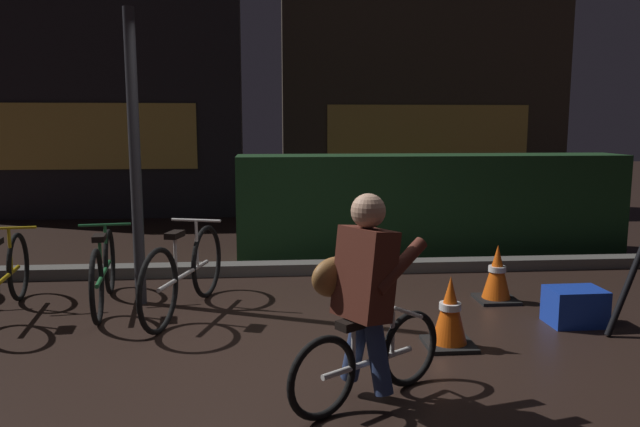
{
  "coord_description": "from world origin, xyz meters",
  "views": [
    {
      "loc": [
        -0.22,
        -4.34,
        1.65
      ],
      "look_at": [
        0.2,
        0.6,
        0.9
      ],
      "focal_mm": 34.42,
      "sensor_mm": 36.0,
      "label": 1
    }
  ],
  "objects": [
    {
      "name": "sidewalk_curb",
      "position": [
        0.0,
        2.2,
        0.06
      ],
      "size": [
        12.0,
        0.24,
        0.12
      ],
      "primitive_type": "cube",
      "color": "#56544F",
      "rests_on": "ground"
    },
    {
      "name": "traffic_cone_near",
      "position": [
        1.1,
        -0.1,
        0.26
      ],
      "size": [
        0.36,
        0.36,
        0.53
      ],
      "color": "black",
      "rests_on": "ground"
    },
    {
      "name": "street_post",
      "position": [
        -1.39,
        1.2,
        1.31
      ],
      "size": [
        0.1,
        0.1,
        2.62
      ],
      "primitive_type": "cylinder",
      "color": "#2D2D33",
      "rests_on": "ground"
    },
    {
      "name": "parked_bike_center_right",
      "position": [
        -0.95,
        0.87,
        0.36
      ],
      "size": [
        0.55,
        1.65,
        0.78
      ],
      "rotation": [
        0.0,
        0.0,
        1.3
      ],
      "color": "black",
      "rests_on": "ground"
    },
    {
      "name": "hedge_row",
      "position": [
        1.8,
        3.1,
        0.62
      ],
      "size": [
        4.8,
        0.7,
        1.24
      ],
      "primitive_type": "cube",
      "color": "#19381C",
      "rests_on": "ground"
    },
    {
      "name": "cyclist",
      "position": [
        0.32,
        -0.94,
        0.63
      ],
      "size": [
        1.01,
        0.7,
        1.25
      ],
      "rotation": [
        0.0,
        0.0,
        0.59
      ],
      "color": "black",
      "rests_on": "ground"
    },
    {
      "name": "ground_plane",
      "position": [
        0.0,
        0.0,
        0.0
      ],
      "size": [
        40.0,
        40.0,
        0.0
      ],
      "primitive_type": "plane",
      "color": "black"
    },
    {
      "name": "parked_bike_center_left",
      "position": [
        -1.69,
        1.1,
        0.33
      ],
      "size": [
        0.46,
        1.55,
        0.72
      ],
      "rotation": [
        0.0,
        0.0,
        1.71
      ],
      "color": "black",
      "rests_on": "ground"
    },
    {
      "name": "parked_bike_left_mid",
      "position": [
        -2.48,
        0.92,
        0.33
      ],
      "size": [
        0.46,
        1.57,
        0.73
      ],
      "rotation": [
        0.0,
        0.0,
        1.69
      ],
      "color": "black",
      "rests_on": "ground"
    },
    {
      "name": "storefront_left",
      "position": [
        -3.16,
        6.5,
        2.04
      ],
      "size": [
        4.99,
        0.54,
        4.1
      ],
      "color": "#262328",
      "rests_on": "ground"
    },
    {
      "name": "closed_umbrella",
      "position": [
        2.55,
        0.05,
        0.39
      ],
      "size": [
        0.4,
        0.18,
        0.79
      ],
      "primitive_type": "cylinder",
      "rotation": [
        0.0,
        0.44,
        0.34
      ],
      "color": "black",
      "rests_on": "ground"
    },
    {
      "name": "blue_crate",
      "position": [
        2.27,
        0.3,
        0.15
      ],
      "size": [
        0.45,
        0.33,
        0.3
      ],
      "primitive_type": "cube",
      "rotation": [
        0.0,
        0.0,
        0.02
      ],
      "color": "#193DB7",
      "rests_on": "ground"
    },
    {
      "name": "storefront_right",
      "position": [
        2.76,
        7.2,
        2.22
      ],
      "size": [
        5.41,
        0.54,
        4.47
      ],
      "color": "#42382D",
      "rests_on": "ground"
    },
    {
      "name": "traffic_cone_far",
      "position": [
        1.87,
        1.0,
        0.25
      ],
      "size": [
        0.36,
        0.36,
        0.53
      ],
      "color": "black",
      "rests_on": "ground"
    }
  ]
}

